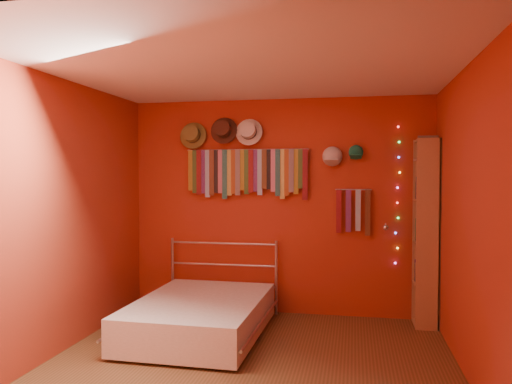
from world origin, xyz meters
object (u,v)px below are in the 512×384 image
Objects in this scene: reading_lamp at (385,227)px; bookshelf at (430,231)px; bed at (200,316)px; tie_rack at (246,171)px.

reading_lamp is 0.46m from bookshelf.
reading_lamp is at bearing 24.26° from bed.
bookshelf is (0.46, -0.01, -0.03)m from reading_lamp.
tie_rack is 5.29× the size of reading_lamp.
tie_rack is at bearing 174.61° from reading_lamp.
bookshelf reaches higher than bed.
bookshelf is at bearing -0.75° from reading_lamp.
bookshelf is at bearing 19.90° from bed.
bookshelf reaches higher than tie_rack.
tie_rack is 1.70m from reading_lamp.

